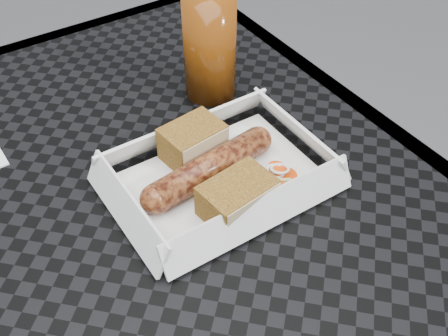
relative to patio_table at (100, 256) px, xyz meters
name	(u,v)px	position (x,y,z in m)	size (l,w,h in m)	color
patio_table	(100,256)	(0.00, 0.00, 0.00)	(0.80, 0.80, 0.74)	black
food_tray	(219,180)	(0.15, -0.04, 0.08)	(0.22, 0.15, 0.00)	white
bratwurst	(209,168)	(0.14, -0.03, 0.10)	(0.18, 0.05, 0.03)	brown
bread_near	(193,142)	(0.14, 0.01, 0.10)	(0.07, 0.05, 0.04)	brown
bread_far	(238,197)	(0.14, -0.09, 0.10)	(0.08, 0.05, 0.04)	brown
veg_garnish	(278,179)	(0.20, -0.07, 0.08)	(0.03, 0.03, 0.00)	#DC4009
drink_glass	(210,47)	(0.23, 0.12, 0.15)	(0.07, 0.07, 0.14)	#632D08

